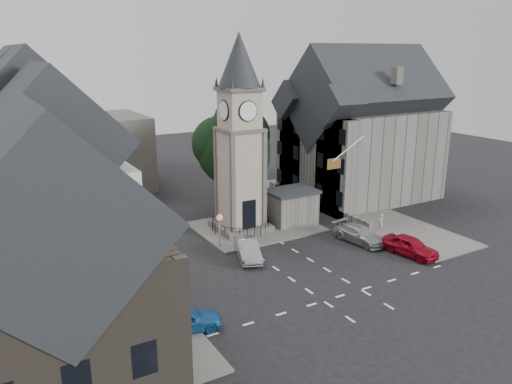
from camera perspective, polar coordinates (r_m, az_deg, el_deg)
ground at (r=36.37m, az=4.29°, el=-8.22°), size 120.00×120.00×0.00m
pavement_west at (r=36.99m, az=-17.72°, el=-8.43°), size 6.00×30.00×0.14m
pavement_east at (r=49.19m, az=10.64°, el=-1.86°), size 6.00×26.00×0.14m
central_island at (r=43.36m, az=-0.02°, el=-4.00°), size 10.00×8.00×0.16m
road_markings at (r=32.44m, az=9.86°, el=-11.55°), size 20.00×8.00×0.01m
clock_tower at (r=40.60m, az=-1.86°, el=6.37°), size 4.86×4.86×16.25m
stone_shelter at (r=44.15m, az=4.02°, el=-1.66°), size 4.30×3.30×3.08m
town_tree at (r=46.08m, az=-2.61°, el=6.05°), size 7.20×7.20×10.80m
warning_sign_post at (r=38.50m, az=-4.18°, el=-3.58°), size 0.70×0.19×2.85m
terrace_pink at (r=44.22m, az=-25.13°, el=3.62°), size 8.10×7.60×12.80m
terrace_cream at (r=36.42m, az=-23.87°, el=1.42°), size 8.10×7.60×12.80m
terrace_tudor at (r=28.84m, az=-21.86°, el=-2.73°), size 8.10×7.60×12.00m
building_sw_stone at (r=20.70m, az=-21.85°, el=-12.59°), size 8.60×7.60×10.40m
backdrop_west at (r=56.78m, az=-22.53°, el=3.67°), size 20.00×10.00×8.00m
east_building at (r=52.26m, az=11.86°, el=6.11°), size 14.40×11.40×12.60m
east_boundary_wall at (r=48.87m, az=6.64°, el=-1.34°), size 0.40×16.00×0.90m
flagpole at (r=42.01m, az=10.48°, el=4.88°), size 3.68×0.10×2.74m
car_west_blue at (r=28.31m, az=-8.31°, el=-14.19°), size 4.44×2.53×1.42m
car_west_silver at (r=32.53m, az=-12.39°, el=-10.30°), size 4.31×3.11×1.35m
car_west_grey at (r=38.72m, az=-17.02°, el=-6.15°), size 5.65×2.94×1.52m
car_island_silver at (r=36.97m, az=-0.98°, el=-6.57°), size 2.75×4.52×1.41m
car_island_east at (r=40.85m, az=11.74°, el=-4.73°), size 2.50×4.87×1.35m
car_east_red at (r=39.24m, az=17.21°, el=-5.91°), size 2.37×4.54×1.47m
pedestrian at (r=43.70m, az=14.07°, el=-3.40°), size 0.66×0.60×1.51m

